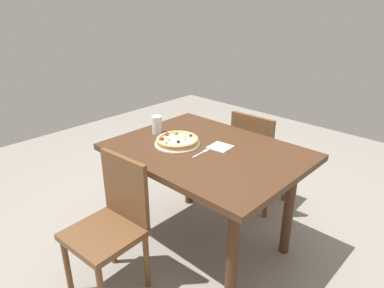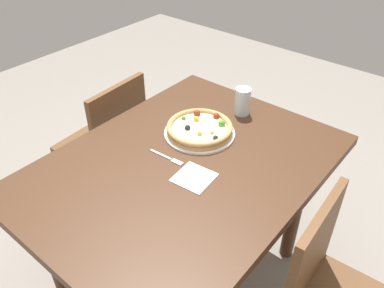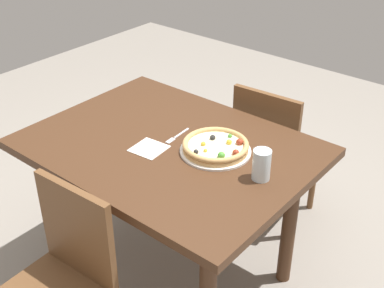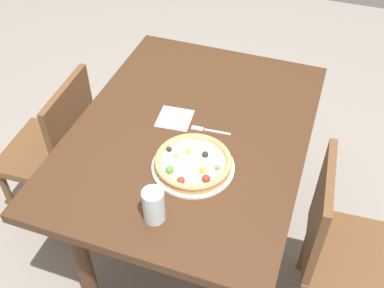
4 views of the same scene
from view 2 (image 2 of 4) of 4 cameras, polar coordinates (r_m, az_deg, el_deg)
ground_plane at (r=2.15m, az=-0.94°, el=-18.98°), size 6.00×6.00×0.00m
dining_table at (r=1.64m, az=-1.17°, el=-5.70°), size 1.26×0.95×0.77m
chair_near at (r=2.24m, az=-12.09°, el=0.18°), size 0.42×0.42×0.86m
plate at (r=1.74m, az=1.10°, el=1.62°), size 0.31×0.31×0.01m
pizza at (r=1.72m, az=1.14°, el=2.34°), size 0.29×0.29×0.05m
fork at (r=1.60m, az=-3.39°, el=-2.08°), size 0.03×0.17×0.00m
drinking_glass at (r=1.87m, az=7.36°, el=6.19°), size 0.07×0.07×0.13m
napkin at (r=1.51m, az=0.30°, el=-4.88°), size 0.15×0.15×0.00m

